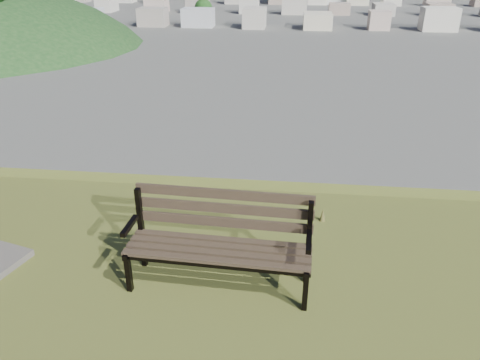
# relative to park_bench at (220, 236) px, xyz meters

# --- Properties ---
(park_bench) EXTENTS (1.94, 0.70, 1.00)m
(park_bench) POSITION_rel_park_bench_xyz_m (0.00, 0.00, 0.00)
(park_bench) COLOR #3F3024
(park_bench) RESTS_ON hilltop_mesa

